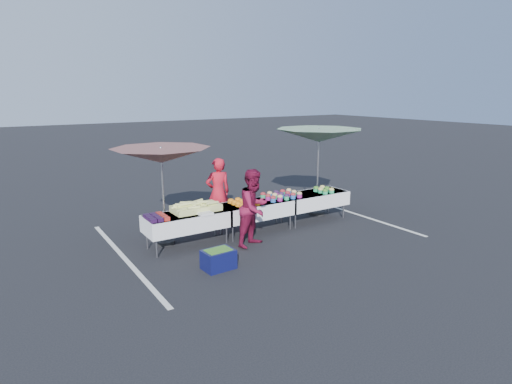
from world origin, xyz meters
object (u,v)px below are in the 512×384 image
vendor (218,192)px  storage_bin (218,259)px  table_right (313,199)px  customer (254,208)px  umbrella_left (161,156)px  table_center (256,209)px  umbrella_right (319,136)px  table_left (187,221)px

vendor → storage_bin: (-1.28, -2.42, -0.67)m
table_right → customer: (-2.33, -0.75, 0.28)m
vendor → umbrella_left: umbrella_left is taller
table_center → umbrella_right: (2.27, 0.40, 1.59)m
storage_bin → customer: bearing=26.3°
table_center → umbrella_left: 2.62m
vendor → umbrella_right: size_ratio=0.56×
table_right → umbrella_left: bearing=174.2°
table_right → storage_bin: table_right is taller
table_right → vendor: vendor is taller
table_left → storage_bin: 1.53m
table_right → storage_bin: bearing=-157.7°
table_center → umbrella_right: bearing=10.0°
customer → umbrella_right: bearing=1.4°
table_center → table_left: bearing=180.0°
customer → umbrella_right: (2.80, 1.15, 1.32)m
table_left → customer: 1.50m
vendor → umbrella_left: size_ratio=0.64×
vendor → umbrella_left: bearing=25.2°
table_left → vendor: vendor is taller
table_center → storage_bin: 2.38m
vendor → storage_bin: vendor is taller
vendor → umbrella_left: 2.05m
table_left → umbrella_right: umbrella_right is taller
umbrella_left → vendor: bearing=18.1°
umbrella_right → storage_bin: (-4.09, -1.89, -1.98)m
umbrella_left → storage_bin: bearing=-79.4°
table_left → customer: bearing=-30.6°
table_right → umbrella_right: (0.47, 0.40, 1.59)m
table_left → umbrella_left: umbrella_left is taller
umbrella_left → umbrella_right: bearing=-0.0°
customer → table_left: bearing=128.5°
table_left → table_right: 3.60m
customer → storage_bin: 1.62m
table_center → umbrella_right: 2.80m
table_center → customer: (-0.53, -0.75, 0.28)m
customer → storage_bin: customer is taller
umbrella_left → umbrella_right: umbrella_right is taller
umbrella_right → vendor: bearing=169.2°
table_left → table_right: bearing=0.0°
table_left → storage_bin: bearing=-90.7°
vendor → storage_bin: 2.82m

